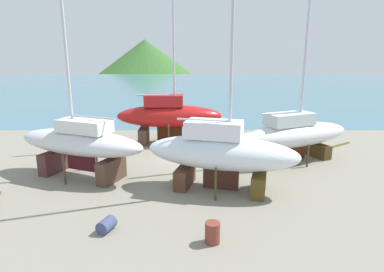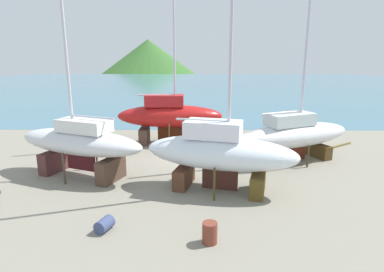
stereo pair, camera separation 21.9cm
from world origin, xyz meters
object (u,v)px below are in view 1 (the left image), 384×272
object	(u,v)px
sailboat_small_center	(293,134)
sailboat_far_slipway	(80,142)
barrel_rust_mid	(106,225)
sailboat_large_starboard	(221,152)
barrel_blue_faded	(212,233)
worker	(234,168)
sailboat_mid_port	(169,116)

from	to	relation	value
sailboat_small_center	sailboat_far_slipway	distance (m)	13.86
sailboat_small_center	barrel_rust_mid	size ratio (longest dim) A/B	20.06
sailboat_small_center	barrel_rust_mid	world-z (taller)	sailboat_small_center
sailboat_large_starboard	barrel_blue_faded	size ratio (longest dim) A/B	17.17
worker	barrel_blue_faded	world-z (taller)	worker
sailboat_small_center	sailboat_far_slipway	world-z (taller)	sailboat_small_center
sailboat_mid_port	barrel_rust_mid	size ratio (longest dim) A/B	20.76
barrel_blue_faded	sailboat_small_center	bearing A→B (deg)	58.96
sailboat_small_center	barrel_rust_mid	bearing A→B (deg)	-163.04
sailboat_large_starboard	barrel_blue_faded	distance (m)	5.55
sailboat_large_starboard	worker	distance (m)	1.78
worker	sailboat_far_slipway	bearing A→B (deg)	-79.84
sailboat_mid_port	sailboat_large_starboard	size ratio (longest dim) A/B	1.09
sailboat_small_center	barrel_blue_faded	size ratio (longest dim) A/B	18.06
barrel_rust_mid	barrel_blue_faded	bearing A→B (deg)	-11.17
barrel_rust_mid	barrel_blue_faded	xyz separation A→B (m)	(4.34, -0.86, 0.15)
worker	barrel_rust_mid	size ratio (longest dim) A/B	2.21
sailboat_small_center	barrel_rust_mid	distance (m)	14.13
sailboat_mid_port	sailboat_far_slipway	bearing A→B (deg)	-122.62
barrel_rust_mid	barrel_blue_faded	size ratio (longest dim) A/B	0.90
worker	sailboat_large_starboard	bearing A→B (deg)	-27.36
sailboat_mid_port	sailboat_large_starboard	distance (m)	10.18
sailboat_far_slipway	barrel_rust_mid	xyz separation A→B (m)	(3.06, -6.33, -1.86)
sailboat_large_starboard	worker	xyz separation A→B (m)	(0.88, 0.90, -1.25)
barrel_rust_mid	barrel_blue_faded	distance (m)	4.42
sailboat_small_center	worker	size ratio (longest dim) A/B	9.06
sailboat_far_slipway	sailboat_mid_port	bearing A→B (deg)	-99.84
sailboat_far_slipway	sailboat_large_starboard	xyz separation A→B (m)	(8.13, -1.96, -0.00)
sailboat_large_starboard	barrel_rust_mid	size ratio (longest dim) A/B	19.07
sailboat_far_slipway	barrel_rust_mid	size ratio (longest dim) A/B	19.16
sailboat_small_center	sailboat_large_starboard	world-z (taller)	sailboat_small_center
sailboat_mid_port	sailboat_far_slipway	world-z (taller)	sailboat_mid_port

